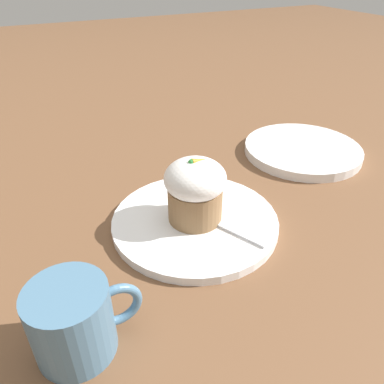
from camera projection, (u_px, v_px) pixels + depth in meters
The scene contains 6 objects.
ground_plane at pixel (195, 225), 0.56m from camera, with size 4.00×4.00×0.00m, color brown.
dessert_plate at pixel (195, 221), 0.56m from camera, with size 0.24×0.24×0.01m.
carrot_cake at pixel (192, 188), 0.53m from camera, with size 0.09×0.09×0.10m.
spoon at pixel (211, 220), 0.54m from camera, with size 0.07×0.12×0.01m.
coffee_cup at pixel (74, 321), 0.37m from camera, with size 0.11×0.08×0.08m.
side_plate at pixel (302, 150), 0.75m from camera, with size 0.23×0.23×0.02m.
Camera 1 is at (-0.20, -0.40, 0.35)m, focal length 35.00 mm.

